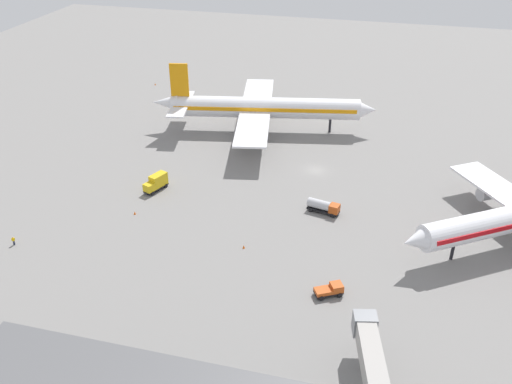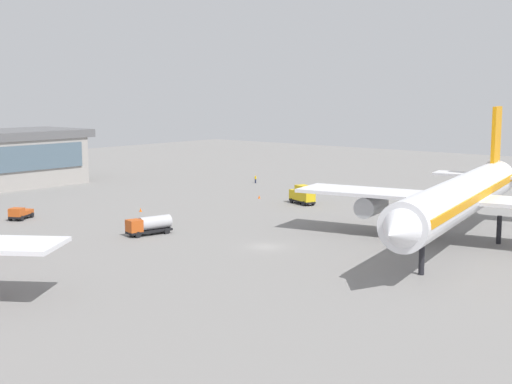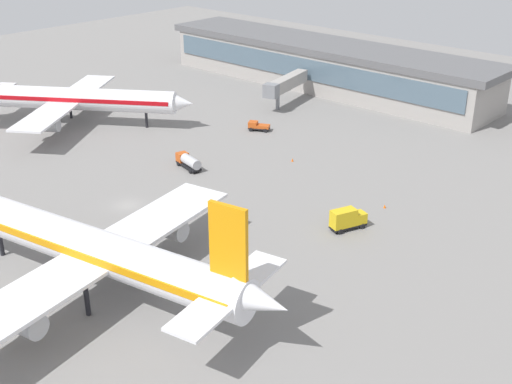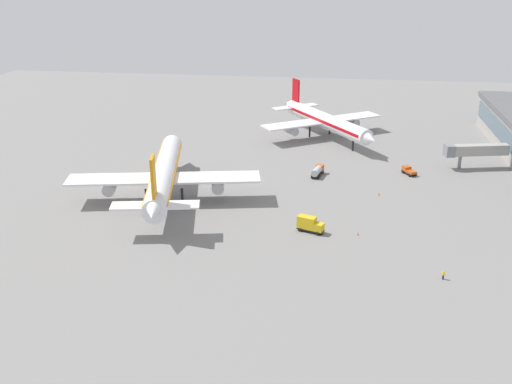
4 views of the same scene
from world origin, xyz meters
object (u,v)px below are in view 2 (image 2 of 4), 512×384
pushback_tractor (20,213)px  safety_cone_near_gate (259,197)px  fuel_truck (149,225)px  ground_crew_worker (255,179)px  catering_truck (303,194)px  safety_cone_mid_apron (141,210)px  airplane_at_gate (462,197)px

pushback_tractor → safety_cone_near_gate: pushback_tractor is taller
fuel_truck → safety_cone_near_gate: size_ratio=10.94×
fuel_truck → pushback_tractor: bearing=-66.2°
ground_crew_worker → safety_cone_near_gate: ground_crew_worker is taller
catering_truck → fuel_truck: size_ratio=0.90×
fuel_truck → safety_cone_near_gate: 36.58m
ground_crew_worker → safety_cone_mid_apron: (39.89, 9.23, -0.55)m
airplane_at_gate → fuel_truck: bearing=-70.3°
safety_cone_mid_apron → airplane_at_gate: bearing=100.3°
catering_truck → safety_cone_near_gate: 10.12m
catering_truck → ground_crew_worker: 29.86m
catering_truck → safety_cone_mid_apron: bearing=77.3°
fuel_truck → ground_crew_worker: bearing=-141.9°
airplane_at_gate → safety_cone_near_gate: size_ratio=93.11×
catering_truck → ground_crew_worker: catering_truck is taller
safety_cone_near_gate → safety_cone_mid_apron: same height
catering_truck → pushback_tractor: 46.38m
airplane_at_gate → catering_truck: (-13.98, -35.04, -4.52)m
catering_truck → fuel_truck: catering_truck is taller
catering_truck → safety_cone_mid_apron: 27.89m
pushback_tractor → safety_cone_mid_apron: 18.59m
fuel_truck → safety_cone_near_gate: fuel_truck is taller
catering_truck → fuel_truck: bearing=110.9°
safety_cone_near_gate → safety_cone_mid_apron: 24.08m
fuel_truck → catering_truck: bearing=-167.6°
catering_truck → airplane_at_gate: bearing=179.3°
airplane_at_gate → catering_truck: size_ratio=9.45×
pushback_tractor → airplane_at_gate: bearing=84.4°
airplane_at_gate → safety_cone_near_gate: 47.63m
catering_truck → pushback_tractor: bearing=79.8°
airplane_at_gate → ground_crew_worker: (-30.72, -59.76, -5.37)m
pushback_tractor → fuel_truck: bearing=72.1°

